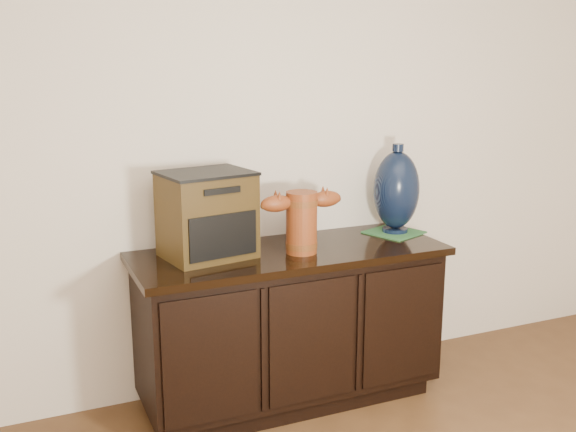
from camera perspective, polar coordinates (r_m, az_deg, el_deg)
name	(u,v)px	position (r m, az deg, el deg)	size (l,w,h in m)	color
sideboard	(290,324)	(3.24, 0.14, -9.15)	(1.46, 0.56, 0.75)	black
terracotta_vessel	(302,219)	(3.04, 1.15, -0.23)	(0.40, 0.15, 0.28)	brown
tv_radio	(207,215)	(2.99, -6.87, 0.11)	(0.43, 0.37, 0.38)	#39280E
green_mat	(394,232)	(3.46, 8.96, -1.36)	(0.24, 0.24, 0.01)	#2F6836
lamp_base	(396,190)	(3.42, 9.16, 2.15)	(0.30, 0.30, 0.45)	black
spray_can	(303,220)	(3.32, 1.27, -0.38)	(0.06, 0.06, 0.17)	maroon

